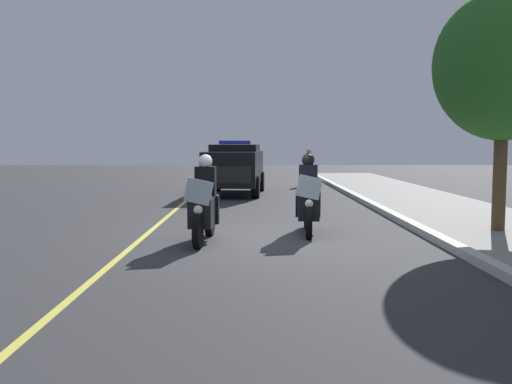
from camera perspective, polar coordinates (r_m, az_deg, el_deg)
ground_plane at (r=11.79m, az=0.01°, el=-4.57°), size 80.00×80.00×0.00m
curb_strip at (r=12.33m, az=16.91°, el=-4.02°), size 48.00×0.24×0.15m
lane_stripe_center at (r=12.01m, az=-11.25°, el=-4.47°), size 48.00×0.12×0.01m
police_motorcycle_lead_left at (r=11.23m, az=-5.20°, el=-1.46°), size 2.14×0.61×1.72m
police_motorcycle_lead_right at (r=12.31m, az=5.24°, el=-0.91°), size 2.14×0.61×1.72m
police_suv at (r=21.77m, az=-2.14°, el=2.57°), size 5.02×2.35×2.05m
cyclist_background at (r=26.39m, az=5.29°, el=2.47°), size 1.76×0.34×1.69m
tree_mid_block at (r=13.14m, az=23.53°, el=11.51°), size 2.87×2.87×5.03m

